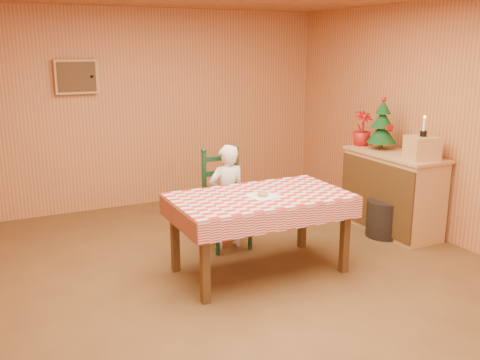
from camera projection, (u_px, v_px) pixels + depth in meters
name	position (u px, v px, depth m)	size (l,w,h in m)	color
ground	(250.00, 286.00, 4.85)	(6.00, 6.00, 0.00)	brown
cabin_walls	(224.00, 79.00, 4.87)	(5.10, 6.05, 2.65)	#C87C48
dining_table	(260.00, 203.00, 5.00)	(1.66, 0.96, 0.77)	#503215
ladder_chair	(225.00, 201.00, 5.73)	(0.44, 0.40, 1.08)	black
seated_child	(227.00, 197.00, 5.67)	(0.41, 0.27, 1.12)	silver
napkin	(263.00, 196.00, 4.94)	(0.26, 0.26, 0.00)	white
donut	(263.00, 194.00, 4.94)	(0.11, 0.11, 0.04)	#C08545
shelf_unit	(392.00, 192.00, 6.22)	(0.54, 1.24, 0.93)	tan
crate	(422.00, 148.00, 5.73)	(0.30, 0.30, 0.25)	tan
christmas_tree	(382.00, 126.00, 6.26)	(0.34, 0.34, 0.62)	#503215
flower_arrangement	(362.00, 129.00, 6.52)	(0.23, 0.23, 0.42)	#A5110F
candle_set	(424.00, 130.00, 5.69)	(0.07, 0.07, 0.22)	black
storage_bin	(385.00, 218.00, 6.09)	(0.42, 0.42, 0.42)	black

